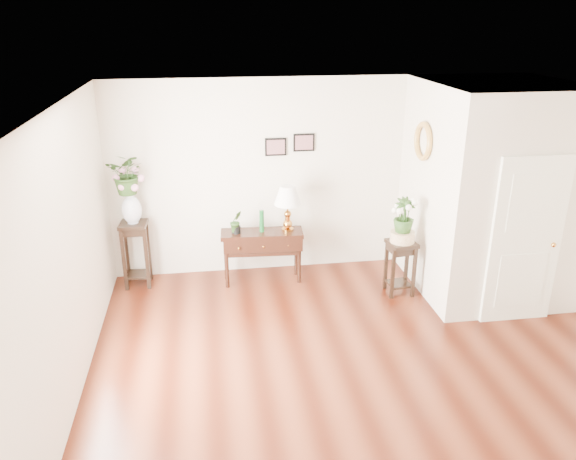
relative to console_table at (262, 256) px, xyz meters
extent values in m
cube|color=#5F2715|center=(0.91, -2.31, -0.38)|extent=(6.00, 5.50, 0.02)
cube|color=white|center=(0.91, -2.31, 2.42)|extent=(6.00, 5.50, 0.02)
cube|color=beige|center=(0.91, 0.44, 1.02)|extent=(6.00, 0.02, 2.80)
cube|color=beige|center=(0.91, -5.06, 1.02)|extent=(6.00, 0.02, 2.80)
cube|color=beige|center=(-2.09, -2.31, 1.02)|extent=(0.02, 5.50, 2.80)
cube|color=beige|center=(3.01, -0.54, 1.02)|extent=(1.80, 1.95, 2.80)
cube|color=white|center=(3.01, -1.54, 0.67)|extent=(0.90, 0.05, 2.10)
cube|color=black|center=(0.26, 0.42, 1.47)|extent=(0.30, 0.02, 0.25)
cube|color=black|center=(0.66, 0.42, 1.52)|extent=(0.30, 0.02, 0.25)
torus|color=#B88D31|center=(2.07, -0.41, 1.67)|extent=(0.07, 0.51, 0.51)
cube|color=black|center=(0.00, 0.00, 0.00)|extent=(1.16, 0.45, 0.76)
cube|color=#B5782C|center=(0.36, 0.00, 0.73)|extent=(0.44, 0.44, 0.65)
cylinder|color=#104C1E|center=(0.00, 0.00, 0.55)|extent=(0.07, 0.07, 0.31)
imported|color=#26491A|center=(-0.35, 0.00, 0.53)|extent=(0.21, 0.19, 0.31)
cube|color=black|center=(-1.74, 0.15, 0.09)|extent=(0.39, 0.39, 0.93)
imported|color=#26491A|center=(-1.74, 0.15, 1.24)|extent=(0.60, 0.56, 0.56)
cube|color=black|center=(1.81, -0.64, 0.00)|extent=(0.39, 0.39, 0.75)
cylinder|color=beige|center=(1.81, -0.64, 0.46)|extent=(0.40, 0.40, 0.14)
imported|color=#26491A|center=(1.81, -0.64, 0.74)|extent=(0.27, 0.27, 0.49)
camera|label=1|loc=(-0.72, -7.23, 3.23)|focal=35.00mm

